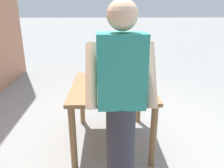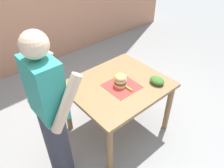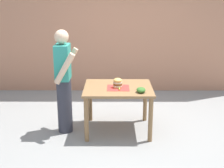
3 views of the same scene
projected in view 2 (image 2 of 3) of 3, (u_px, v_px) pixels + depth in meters
The scene contains 7 objects.
ground_plane at pixel (117, 128), 3.00m from camera, with size 80.00×80.00×0.00m, color gray.
patio_table at pixel (118, 92), 2.61m from camera, with size 0.95×1.10×0.76m.
serving_paper at pixel (122, 86), 2.51m from camera, with size 0.36×0.36×0.00m, color red.
sandwich at pixel (120, 80), 2.46m from camera, with size 0.15×0.15×0.19m.
pickle_spear at pixel (129, 89), 2.45m from camera, with size 0.02×0.02×0.10m, color #8EA83D.
side_salad at pixel (157, 81), 2.53m from camera, with size 0.18×0.14×0.08m, color #386B28.
diner_across_table at pixel (51, 113), 1.98m from camera, with size 0.55×0.35×1.69m.
Camera 2 is at (-1.47, 1.38, 2.30)m, focal length 35.00 mm.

